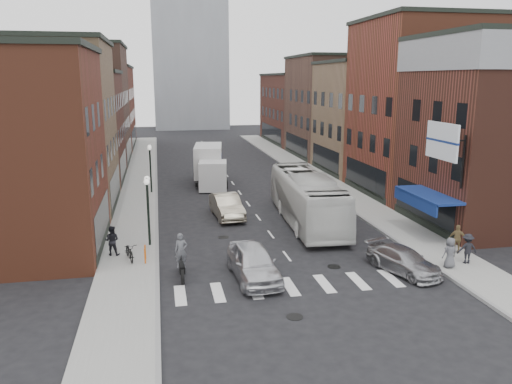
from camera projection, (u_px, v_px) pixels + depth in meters
ground at (292, 263)px, 26.42m from camera, size 160.00×160.00×0.00m
sidewalk_left at (140, 184)px, 45.84m from camera, size 3.00×74.00×0.15m
sidewalk_right at (317, 177)px, 49.05m from camera, size 3.00×74.00×0.15m
curb_left at (156, 184)px, 46.14m from camera, size 0.20×74.00×0.16m
curb_right at (302, 178)px, 48.78m from camera, size 0.20×74.00×0.16m
crosswalk_stripes at (308, 285)px, 23.55m from camera, size 12.00×2.20×0.01m
bldg_left_near at (0, 153)px, 26.64m from camera, size 10.30×9.20×11.30m
bldg_left_mid_a at (39, 127)px, 35.61m from camera, size 10.30×10.20×12.30m
bldg_left_mid_b at (65, 128)px, 45.40m from camera, size 10.30×10.20×10.30m
bldg_left_far_a at (81, 105)px, 55.59m from camera, size 10.30×12.20×13.30m
bldg_left_far_b at (96, 107)px, 69.21m from camera, size 10.30×16.20×11.30m
bldg_right_corner at (499, 132)px, 32.19m from camera, size 10.30×9.20×12.30m
bldg_right_mid_a at (424, 108)px, 41.05m from camera, size 10.30×10.20×14.30m
bldg_right_mid_b at (373, 117)px, 50.95m from camera, size 10.30×10.20×11.30m
bldg_right_far_a at (336, 107)px, 61.37m from camera, size 10.30×12.20×12.30m
bldg_right_far_b at (303, 108)px, 74.98m from camera, size 10.30×16.20×10.30m
awning_blue at (425, 196)px, 29.91m from camera, size 1.80×5.00×0.78m
billboard_sign at (443, 142)px, 27.16m from camera, size 1.52×3.00×3.70m
streetlamp_near at (148, 198)px, 28.20m from camera, size 0.32×1.22×4.11m
streetlamp_far at (150, 160)px, 41.59m from camera, size 0.32×1.22×4.11m
bike_rack at (145, 254)px, 26.10m from camera, size 0.08×0.68×0.80m
box_truck at (210, 166)px, 45.62m from camera, size 3.11×8.27×3.49m
motorcycle_rider at (181, 257)px, 24.16m from camera, size 0.63×2.24×2.28m
transit_bus at (307, 198)px, 33.43m from camera, size 3.54×12.26×3.37m
sedan_left_near at (253, 262)px, 24.11m from camera, size 2.27×5.01×1.67m
sedan_left_far at (227, 206)px, 34.93m from camera, size 2.05×5.00×1.61m
curb_car at (403, 260)px, 24.99m from camera, size 2.98×4.59×1.24m
parked_bicycle at (129, 251)px, 26.33m from camera, size 1.02×1.88×0.94m
ped_left_solo at (112, 241)px, 26.97m from camera, size 0.88×0.63×1.63m
ped_right_a at (467, 248)px, 25.78m from camera, size 1.08×0.63×1.58m
ped_right_b at (457, 239)px, 27.32m from camera, size 1.04×0.84×1.59m
ped_right_c at (450, 253)px, 25.16m from camera, size 0.83×0.60×1.58m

